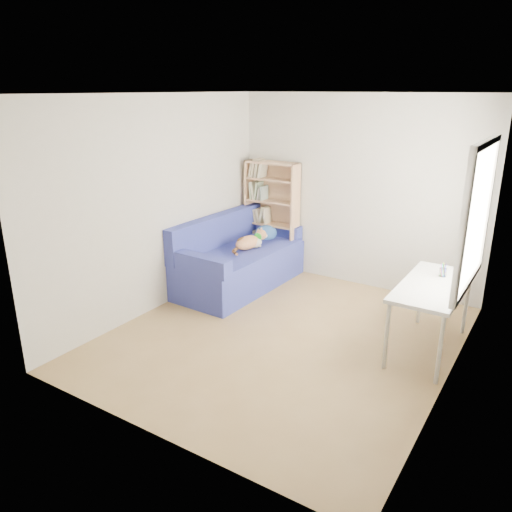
{
  "coord_description": "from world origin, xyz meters",
  "views": [
    {
      "loc": [
        2.44,
        -4.39,
        2.65
      ],
      "look_at": [
        -0.42,
        0.11,
        0.85
      ],
      "focal_mm": 35.0,
      "sensor_mm": 36.0,
      "label": 1
    }
  ],
  "objects": [
    {
      "name": "pen_cup",
      "position": [
        1.45,
        0.86,
        0.8
      ],
      "size": [
        0.08,
        0.08,
        0.15
      ],
      "color": "white",
      "rests_on": "desk"
    },
    {
      "name": "bookshelf",
      "position": [
        -1.25,
        1.86,
        0.76
      ],
      "size": [
        0.82,
        0.26,
        1.64
      ],
      "color": "tan",
      "rests_on": "ground"
    },
    {
      "name": "room_shell",
      "position": [
        0.1,
        0.03,
        1.64
      ],
      "size": [
        3.54,
        4.04,
        2.62
      ],
      "color": "silver",
      "rests_on": "ground"
    },
    {
      "name": "sofa",
      "position": [
        -1.31,
        1.03,
        0.36
      ],
      "size": [
        1.01,
        2.01,
        0.98
      ],
      "rotation": [
        0.0,
        0.0,
        -0.04
      ],
      "color": "navy",
      "rests_on": "ground"
    },
    {
      "name": "desk",
      "position": [
        1.43,
        0.58,
        0.68
      ],
      "size": [
        0.6,
        1.32,
        0.75
      ],
      "color": "silver",
      "rests_on": "ground"
    },
    {
      "name": "ground",
      "position": [
        0.0,
        0.0,
        0.0
      ],
      "size": [
        4.0,
        4.0,
        0.0
      ],
      "primitive_type": "plane",
      "color": "olive",
      "rests_on": "ground"
    }
  ]
}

